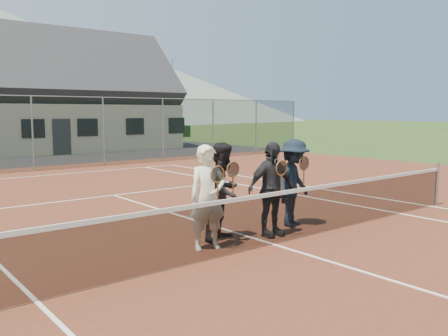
# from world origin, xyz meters

# --- Properties ---
(court_surface) EXTENTS (30.00, 30.00, 0.02)m
(court_surface) POSITION_xyz_m (0.00, 0.00, 0.01)
(court_surface) COLOR #562819
(court_surface) RESTS_ON ground
(hill_centre) EXTENTS (120.00, 120.00, 22.00)m
(hill_centre) POSITION_xyz_m (20.00, 95.00, 11.00)
(hill_centre) COLOR slate
(hill_centre) RESTS_ON ground
(hill_east) EXTENTS (90.00, 90.00, 14.00)m
(hill_east) POSITION_xyz_m (55.00, 95.00, 7.00)
(hill_east) COLOR slate
(hill_east) RESTS_ON ground
(court_markings) EXTENTS (11.03, 23.83, 0.01)m
(court_markings) POSITION_xyz_m (0.00, 0.00, 0.02)
(court_markings) COLOR white
(court_markings) RESTS_ON court_surface
(tennis_net) EXTENTS (11.68, 0.08, 1.10)m
(tennis_net) POSITION_xyz_m (0.00, 0.00, 0.54)
(tennis_net) COLOR slate
(tennis_net) RESTS_ON ground
(perimeter_fence) EXTENTS (30.07, 0.07, 3.02)m
(perimeter_fence) POSITION_xyz_m (0.00, 13.50, 1.52)
(perimeter_fence) COLOR slate
(perimeter_fence) RESTS_ON ground
(clubhouse) EXTENTS (15.60, 8.20, 7.70)m
(clubhouse) POSITION_xyz_m (4.00, 24.00, 3.99)
(clubhouse) COLOR beige
(clubhouse) RESTS_ON ground
(tree_d) EXTENTS (3.20, 3.20, 7.77)m
(tree_d) POSITION_xyz_m (12.00, 33.00, 5.79)
(tree_d) COLOR #342213
(tree_d) RESTS_ON ground
(tree_e) EXTENTS (3.20, 3.20, 7.77)m
(tree_e) POSITION_xyz_m (18.00, 33.00, 5.79)
(tree_e) COLOR #382614
(tree_e) RESTS_ON ground
(player_a) EXTENTS (0.75, 0.59, 1.80)m
(player_a) POSITION_xyz_m (-1.07, 0.51, 0.92)
(player_a) COLOR white
(player_a) RESTS_ON court_surface
(player_b) EXTENTS (1.07, 0.97, 1.80)m
(player_b) POSITION_xyz_m (-0.46, 0.84, 0.92)
(player_b) COLOR black
(player_b) RESTS_ON court_surface
(player_c) EXTENTS (1.08, 0.54, 1.80)m
(player_c) POSITION_xyz_m (0.39, 0.46, 0.92)
(player_c) COLOR #232328
(player_c) RESTS_ON court_surface
(player_d) EXTENTS (1.32, 1.00, 1.80)m
(player_d) POSITION_xyz_m (1.31, 0.74, 0.92)
(player_d) COLOR black
(player_d) RESTS_ON court_surface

